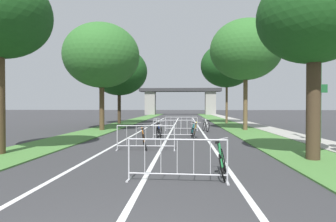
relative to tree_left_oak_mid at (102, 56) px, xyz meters
name	(u,v)px	position (x,y,z in m)	size (l,w,h in m)	color
grass_verge_left	(130,122)	(-0.16, 11.55, -5.70)	(2.65, 72.56, 0.05)	#477A38
grass_verge_right	(223,122)	(10.82, 11.55, -5.70)	(2.65, 72.56, 0.05)	#477A38
sidewalk_path_right	(242,122)	(13.03, 11.55, -5.69)	(1.79, 72.56, 0.08)	#9E9B93
lane_stripe_center	(173,128)	(5.33, 2.85, -5.72)	(0.14, 41.98, 0.01)	silver
lane_stripe_right_lane	(200,128)	(7.62, 2.85, -5.72)	(0.14, 41.98, 0.01)	silver
lane_stripe_left_lane	(146,128)	(3.03, 2.85, -5.72)	(0.14, 41.98, 0.01)	silver
overpass_bridge	(180,97)	(5.33, 41.83, -1.79)	(18.38, 3.47, 5.97)	#2D2D30
tree_left_oak_mid	(102,56)	(0.00, 0.00, 0.00)	(5.77, 5.77, 8.19)	#4C3823
tree_left_pine_far	(119,72)	(-0.62, 8.20, -0.16)	(5.97, 5.97, 8.11)	#3D2D1E
tree_right_cypress_far	(314,17)	(10.69, -11.18, -0.88)	(3.76, 3.76, 6.49)	#3D2D1E
tree_right_maple_mid	(246,50)	(11.01, 0.71, 0.45)	(5.45, 5.45, 8.51)	brown
tree_right_oak_near	(227,65)	(10.90, 9.49, 0.59)	(5.63, 5.63, 8.72)	brown
lamppost_with_sign	(320,81)	(12.95, -6.88, -2.62)	(0.56, 0.32, 5.22)	#1E4C23
crowd_barrier_nearest	(177,160)	(6.16, -14.05, -5.20)	(2.49, 0.54, 1.05)	#ADADB2
crowd_barrier_second	(146,138)	(4.71, -9.28, -5.20)	(2.49, 0.53, 1.05)	#ADADB2
crowd_barrier_third	(174,129)	(5.70, -4.50, -5.20)	(2.49, 0.55, 1.05)	#ADADB2
crowd_barrier_fourth	(181,124)	(6.10, 0.27, -5.20)	(2.49, 0.50, 1.05)	#ADADB2
bicycle_blue_0	(160,132)	(4.92, -4.98, -5.38)	(0.43, 1.71, 0.88)	black
bicycle_black_1	(159,131)	(4.79, -4.07, -5.38)	(0.56, 1.62, 0.95)	black
bicycle_silver_2	(157,126)	(4.31, -0.29, -5.34)	(0.49, 1.78, 0.99)	black
bicycle_orange_3	(144,140)	(4.56, -8.84, -5.34)	(0.61, 1.71, 0.93)	black
bicycle_green_4	(222,162)	(7.33, -13.47, -5.34)	(0.54, 1.67, 0.98)	black
bicycle_white_5	(206,126)	(7.93, -0.32, -5.34)	(0.50, 1.79, 0.95)	black
bicycle_teal_6	(192,131)	(6.81, -4.14, -5.38)	(0.44, 1.67, 0.89)	black
bicycle_yellow_7	(195,132)	(6.91, -5.04, -5.35)	(0.55, 1.65, 1.00)	black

